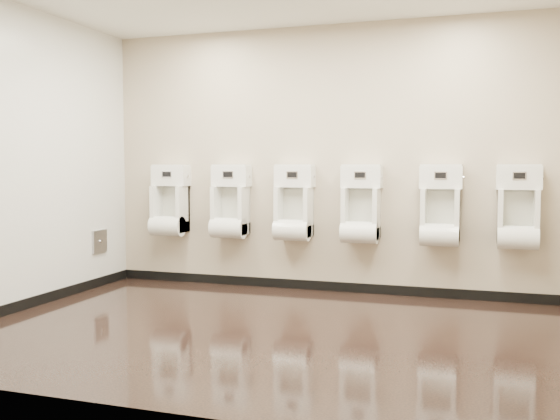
# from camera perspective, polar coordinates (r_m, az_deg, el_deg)

# --- Properties ---
(ground) EXTENTS (5.00, 3.50, 0.00)m
(ground) POSITION_cam_1_polar(r_m,az_deg,el_deg) (5.09, -0.07, -11.08)
(ground) COLOR black
(ground) RESTS_ON ground
(back_wall) EXTENTS (5.00, 0.02, 2.80)m
(back_wall) POSITION_cam_1_polar(r_m,az_deg,el_deg) (6.60, 4.68, 4.64)
(back_wall) COLOR #B9A98C
(back_wall) RESTS_ON ground
(front_wall) EXTENTS (5.00, 0.02, 2.80)m
(front_wall) POSITION_cam_1_polar(r_m,az_deg,el_deg) (3.30, -9.63, 5.25)
(front_wall) COLOR #B9A98C
(front_wall) RESTS_ON ground
(left_wall) EXTENTS (0.02, 3.50, 2.80)m
(left_wall) POSITION_cam_1_polar(r_m,az_deg,el_deg) (6.17, -22.78, 4.39)
(left_wall) COLOR #B9A98C
(left_wall) RESTS_ON ground
(tile_overlay_left) EXTENTS (0.01, 3.50, 2.80)m
(tile_overlay_left) POSITION_cam_1_polar(r_m,az_deg,el_deg) (6.17, -22.75, 4.39)
(tile_overlay_left) COLOR white
(tile_overlay_left) RESTS_ON ground
(skirting_back) EXTENTS (5.00, 0.02, 0.10)m
(skirting_back) POSITION_cam_1_polar(r_m,az_deg,el_deg) (6.71, 4.59, -6.96)
(skirting_back) COLOR black
(skirting_back) RESTS_ON ground
(skirting_left) EXTENTS (0.02, 3.50, 0.10)m
(skirting_left) POSITION_cam_1_polar(r_m,az_deg,el_deg) (6.29, -22.36, -7.99)
(skirting_left) COLOR black
(skirting_left) RESTS_ON ground
(access_panel) EXTENTS (0.04, 0.25, 0.25)m
(access_panel) POSITION_cam_1_polar(r_m,az_deg,el_deg) (7.16, -16.18, -2.77)
(access_panel) COLOR #9E9EA3
(access_panel) RESTS_ON left_wall
(urinal_0) EXTENTS (0.42, 0.32, 0.78)m
(urinal_0) POSITION_cam_1_polar(r_m,az_deg,el_deg) (7.14, -10.06, 0.39)
(urinal_0) COLOR white
(urinal_0) RESTS_ON back_wall
(urinal_1) EXTENTS (0.42, 0.32, 0.78)m
(urinal_1) POSITION_cam_1_polar(r_m,az_deg,el_deg) (6.82, -4.58, 0.27)
(urinal_1) COLOR white
(urinal_1) RESTS_ON back_wall
(urinal_2) EXTENTS (0.42, 0.32, 0.78)m
(urinal_2) POSITION_cam_1_polar(r_m,az_deg,el_deg) (6.58, 1.26, 0.14)
(urinal_2) COLOR white
(urinal_2) RESTS_ON back_wall
(urinal_3) EXTENTS (0.42, 0.32, 0.78)m
(urinal_3) POSITION_cam_1_polar(r_m,az_deg,el_deg) (6.41, 7.40, 0.01)
(urinal_3) COLOR white
(urinal_3) RESTS_ON back_wall
(urinal_4) EXTENTS (0.42, 0.32, 0.78)m
(urinal_4) POSITION_cam_1_polar(r_m,az_deg,el_deg) (6.31, 14.45, -0.15)
(urinal_4) COLOR white
(urinal_4) RESTS_ON back_wall
(urinal_5) EXTENTS (0.42, 0.32, 0.78)m
(urinal_5) POSITION_cam_1_polar(r_m,az_deg,el_deg) (6.31, 20.94, -0.29)
(urinal_5) COLOR white
(urinal_5) RESTS_ON back_wall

